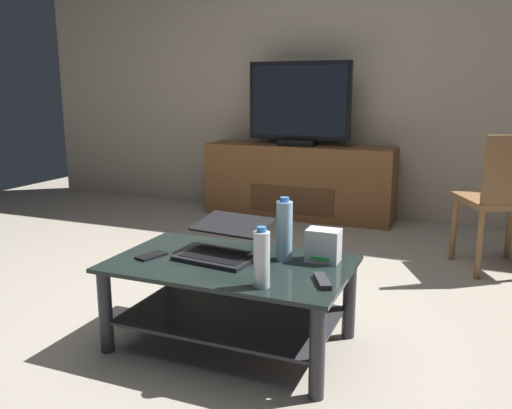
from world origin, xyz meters
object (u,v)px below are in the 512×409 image
(water_bottle_far, at_px, (284,230))
(dining_chair, at_px, (506,195))
(coffee_table, at_px, (231,288))
(water_bottle_near, at_px, (262,259))
(tv_remote, at_px, (322,281))
(cell_phone, at_px, (152,256))
(media_cabinet, at_px, (299,181))
(router_box, at_px, (323,245))
(laptop, at_px, (223,244))
(television, at_px, (299,105))

(water_bottle_far, bearing_deg, dining_chair, 55.48)
(coffee_table, height_order, water_bottle_near, water_bottle_near)
(coffee_table, relative_size, tv_remote, 6.56)
(water_bottle_far, height_order, cell_phone, water_bottle_far)
(coffee_table, xyz_separation_m, water_bottle_far, (0.21, 0.12, 0.26))
(dining_chair, relative_size, tv_remote, 5.48)
(media_cabinet, bearing_deg, coffee_table, -79.12)
(router_box, distance_m, water_bottle_near, 0.42)
(coffee_table, relative_size, water_bottle_far, 3.71)
(router_box, height_order, cell_phone, router_box)
(laptop, relative_size, cell_phone, 2.88)
(router_box, relative_size, water_bottle_far, 0.51)
(dining_chair, height_order, water_bottle_near, dining_chair)
(tv_remote, bearing_deg, media_cabinet, 83.14)
(coffee_table, relative_size, water_bottle_near, 4.41)
(water_bottle_far, height_order, tv_remote, water_bottle_far)
(coffee_table, bearing_deg, router_box, 23.89)
(laptop, relative_size, water_bottle_near, 1.69)
(media_cabinet, xyz_separation_m, router_box, (0.85, -2.30, 0.14))
(router_box, bearing_deg, television, 110.44)
(coffee_table, height_order, water_bottle_far, water_bottle_far)
(water_bottle_far, xyz_separation_m, tv_remote, (0.24, -0.22, -0.12))
(media_cabinet, height_order, dining_chair, dining_chair)
(water_bottle_near, bearing_deg, media_cabinet, 104.81)
(television, distance_m, water_bottle_near, 2.80)
(water_bottle_far, relative_size, cell_phone, 2.02)
(media_cabinet, xyz_separation_m, cell_phone, (0.11, -2.53, 0.07))
(coffee_table, distance_m, dining_chair, 1.92)
(laptop, height_order, router_box, laptop)
(water_bottle_far, bearing_deg, water_bottle_near, -85.01)
(television, relative_size, water_bottle_far, 3.22)
(laptop, distance_m, tv_remote, 0.54)
(coffee_table, relative_size, media_cabinet, 0.62)
(dining_chair, distance_m, router_box, 1.56)
(media_cabinet, height_order, water_bottle_far, water_bottle_far)
(television, height_order, tv_remote, television)
(television, xyz_separation_m, tv_remote, (0.92, -2.54, -0.60))
(television, height_order, laptop, television)
(router_box, xyz_separation_m, tv_remote, (0.07, -0.27, -0.06))
(coffee_table, xyz_separation_m, tv_remote, (0.44, -0.10, 0.13))
(media_cabinet, height_order, water_bottle_near, media_cabinet)
(media_cabinet, bearing_deg, dining_chair, -30.22)
(water_bottle_near, bearing_deg, laptop, 136.09)
(media_cabinet, relative_size, tv_remote, 10.57)
(water_bottle_near, distance_m, water_bottle_far, 0.35)
(coffee_table, height_order, tv_remote, tv_remote)
(television, bearing_deg, water_bottle_near, -75.08)
(cell_phone, bearing_deg, coffee_table, 29.49)
(laptop, bearing_deg, router_box, 13.09)
(water_bottle_near, distance_m, cell_phone, 0.63)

